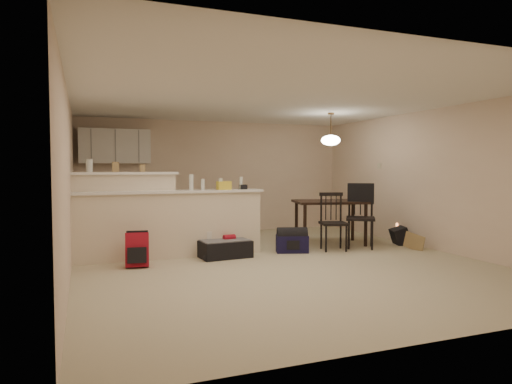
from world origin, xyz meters
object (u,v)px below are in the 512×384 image
navy_duffel (292,244)px  dining_table (330,206)px  suitcase (225,249)px  red_backpack (137,250)px  dining_chair_near (334,222)px  black_daypack (400,236)px  dining_chair_far (360,217)px  pendant_lamp (331,140)px

navy_duffel → dining_table: bearing=45.1°
suitcase → red_backpack: size_ratio=1.62×
suitcase → red_backpack: 1.44m
suitcase → navy_duffel: 1.22m
dining_table → navy_duffel: size_ratio=2.77×
suitcase → navy_duffel: (1.22, 0.00, 0.01)m
dining_chair_near → red_backpack: dining_chair_near is taller
dining_chair_near → red_backpack: bearing=-162.8°
navy_duffel → black_daypack: size_ratio=1.51×
dining_chair_far → suitcase: dining_chair_far is taller
black_daypack → navy_duffel: bearing=109.3°
dining_chair_far → black_daypack: (0.92, 0.05, -0.42)m
red_backpack → dining_table: bearing=20.1°
dining_table → pendant_lamp: bearing=58.4°
navy_duffel → black_daypack: black_daypack is taller
dining_chair_near → suitcase: (-1.98, 0.09, -0.37)m
pendant_lamp → dining_chair_near: bearing=-114.8°
pendant_lamp → dining_chair_far: size_ratio=0.54×
pendant_lamp → black_daypack: size_ratio=1.72×
pendant_lamp → dining_chair_far: (0.29, -0.59, -1.42)m
dining_table → navy_duffel: dining_table is taller
pendant_lamp → dining_chair_near: pendant_lamp is taller
dining_table → black_daypack: bearing=-10.4°
dining_chair_far → black_daypack: bearing=36.5°
dining_table → dining_chair_near: (-0.29, -0.63, -0.22)m
suitcase → black_daypack: bearing=-5.4°
suitcase → black_daypack: black_daypack is taller
pendant_lamp → black_daypack: pendant_lamp is taller
pendant_lamp → dining_table: bearing=-135.0°
red_backpack → suitcase: bearing=18.0°
dining_table → navy_duffel: bearing=-139.7°
dining_chair_far → red_backpack: dining_chair_far is taller
pendant_lamp → red_backpack: (-3.68, -0.78, -1.74)m
dining_chair_near → dining_chair_far: size_ratio=0.88×
pendant_lamp → suitcase: (-2.27, -0.53, -1.85)m
dining_chair_far → suitcase: size_ratio=1.42×
red_backpack → black_daypack: size_ratio=1.38×
suitcase → navy_duffel: size_ratio=1.49×
black_daypack → dining_table: bearing=85.5°
dining_chair_far → suitcase: 2.60m
pendant_lamp → dining_chair_far: 1.56m
dining_chair_near → black_daypack: size_ratio=2.83×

